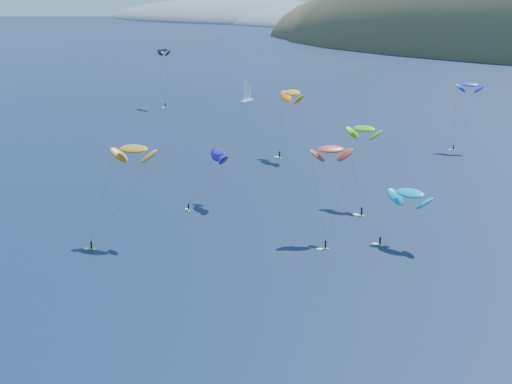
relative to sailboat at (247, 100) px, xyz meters
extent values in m
ellipsoid|color=#3D3526|center=(-41.39, 375.72, -8.11)|extent=(340.00, 240.00, 120.00)
ellipsoid|color=slate|center=(-381.39, 545.72, -4.51)|extent=(400.00, 240.00, 60.00)
ellipsoid|color=slate|center=(-241.39, 505.72, -3.55)|extent=(240.00, 180.00, 44.00)
cube|color=white|center=(0.00, -0.02, -0.57)|extent=(2.18, 7.32, 0.87)
cylinder|color=white|center=(0.00, 0.47, 4.52)|extent=(0.14, 0.14, 10.17)
cube|color=#C3E819|center=(62.84, -76.36, -0.86)|extent=(1.65, 1.14, 0.09)
cylinder|color=black|center=(62.84, -76.36, 0.15)|extent=(0.38, 0.38, 1.72)
sphere|color=#8C6047|center=(62.84, -76.36, 1.15)|extent=(0.29, 0.29, 0.29)
ellipsoid|color=#FF9F10|center=(64.46, -72.25, 17.78)|extent=(11.14, 8.75, 5.64)
cube|color=#C3E819|center=(70.74, -158.73, -0.87)|extent=(1.39, 0.84, 0.07)
cylinder|color=black|center=(70.74, -158.73, -0.03)|extent=(0.31, 0.31, 1.43)
sphere|color=#8C6047|center=(70.74, -158.73, 0.80)|extent=(0.24, 0.24, 0.24)
ellipsoid|color=orange|center=(73.60, -148.74, 17.36)|extent=(9.86, 7.08, 5.00)
cube|color=#C3E819|center=(105.52, -111.57, -0.86)|extent=(1.59, 0.55, 0.09)
cylinder|color=black|center=(105.52, -111.57, 0.11)|extent=(0.37, 0.37, 1.67)
sphere|color=#8C6047|center=(105.52, -111.57, 1.08)|extent=(0.28, 0.28, 0.28)
ellipsoid|color=#57BB0E|center=(101.13, -102.58, 16.56)|extent=(8.31, 4.26, 4.52)
cube|color=#C3E819|center=(101.90, -38.68, -0.87)|extent=(1.29, 0.68, 0.07)
cylinder|color=black|center=(101.90, -38.68, -0.09)|extent=(0.29, 0.29, 1.33)
sphere|color=#8C6047|center=(101.90, -38.68, 0.68)|extent=(0.22, 0.22, 0.22)
ellipsoid|color=#1230D8|center=(104.08, -34.36, 18.69)|extent=(8.39, 5.52, 4.30)
cube|color=#C3E819|center=(116.35, -126.21, -0.87)|extent=(1.43, 0.63, 0.08)
cylinder|color=black|center=(116.35, -126.21, 0.00)|extent=(0.33, 0.33, 1.48)
sphere|color=#8C6047|center=(116.35, -126.21, 0.86)|extent=(0.25, 0.25, 0.25)
ellipsoid|color=#0291D9|center=(120.30, -122.14, 9.37)|extent=(9.79, 5.78, 5.13)
cube|color=#C3E819|center=(108.32, -133.78, -0.87)|extent=(1.32, 1.23, 0.08)
cylinder|color=black|center=(108.32, -133.78, 0.01)|extent=(0.33, 0.33, 1.49)
sphere|color=#8C6047|center=(108.32, -133.78, 0.88)|extent=(0.25, 0.25, 0.25)
ellipsoid|color=#C53F29|center=(105.04, -126.11, 16.91)|extent=(8.50, 8.09, 4.48)
cube|color=#C3E819|center=(71.48, -129.65, -0.87)|extent=(1.32, 1.12, 0.07)
cylinder|color=black|center=(71.48, -129.65, -0.02)|extent=(0.32, 0.32, 1.44)
sphere|color=#8C6047|center=(71.48, -129.65, 0.82)|extent=(0.24, 0.24, 0.24)
ellipsoid|color=#1A118D|center=(73.68, -120.61, 11.07)|extent=(8.86, 7.96, 4.58)
cube|color=#C3E819|center=(-19.72, -29.84, -0.86)|extent=(1.65, 0.91, 0.09)
cylinder|color=black|center=(-19.72, -29.84, 0.13)|extent=(0.37, 0.37, 1.69)
sphere|color=#8C6047|center=(-19.72, -29.84, 1.11)|extent=(0.28, 0.28, 0.28)
ellipsoid|color=black|center=(-22.59, -26.07, 21.74)|extent=(8.54, 5.79, 4.36)
camera|label=1|loc=(167.57, -248.56, 48.95)|focal=50.00mm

